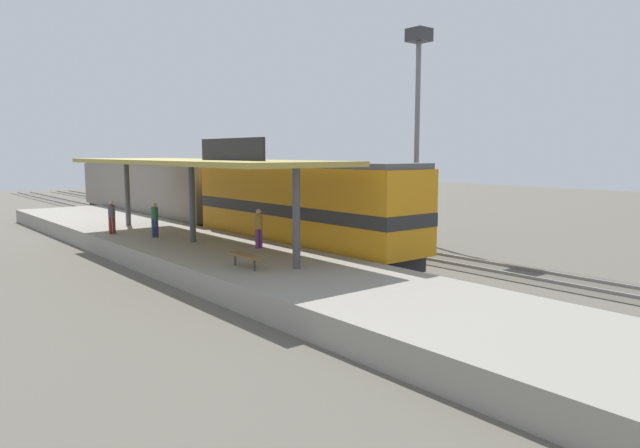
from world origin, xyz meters
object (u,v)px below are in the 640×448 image
Objects in this scene: person_waiting at (112,215)px; person_walking at (155,218)px; passenger_carriage_single at (150,190)px; freight_car at (315,204)px; platform_bench at (245,256)px; person_boarding at (259,226)px; light_mast at (418,91)px; locomotive at (300,207)px.

person_waiting and person_walking have the same top height.
passenger_carriage_single is 14.36m from person_walking.
freight_car is (4.60, -13.35, -0.34)m from passenger_carriage_single.
person_walking is at bearing -64.42° from person_waiting.
person_waiting is at bearing 167.11° from freight_car.
platform_bench is at bearing -104.87° from passenger_carriage_single.
freight_car reaches higher than person_boarding.
light_mast is at bearing -28.04° from person_waiting.
person_waiting is (-14.37, 7.66, -6.54)m from light_mast.
person_walking is (-9.97, 0.03, -0.12)m from freight_car.
light_mast reaches higher than person_walking.
passenger_carriage_single reaches higher than person_walking.
locomotive is 0.72× the size of passenger_carriage_single.
freight_car reaches higher than person_walking.
person_boarding is (3.36, -8.46, 0.00)m from person_waiting.
person_waiting is at bearing 115.58° from person_walking.
locomotive reaches higher than platform_bench.
passenger_carriage_single is at bearing 80.54° from person_boarding.
light_mast is 12.83m from person_boarding.
locomotive is 9.77m from person_waiting.
person_waiting is (-6.57, 7.21, -0.56)m from locomotive.
person_walking is at bearing 179.80° from freight_car.
passenger_carriage_single is at bearing 58.66° from person_waiting.
person_boarding is (-11.01, -0.80, -6.54)m from light_mast.
platform_bench is at bearing -129.90° from person_boarding.
locomotive is 7.15m from person_walking.
platform_bench is at bearing -142.58° from locomotive.
person_boarding is (2.16, -5.94, 0.00)m from person_walking.
person_walking is at bearing 86.09° from platform_bench.
light_mast reaches higher than locomotive.
person_boarding is at bearing -70.03° from person_walking.
person_walking and person_boarding have the same top height.
platform_bench is at bearing -138.92° from freight_car.
passenger_carriage_single is 11.70× the size of person_boarding.
locomotive is 1.20× the size of freight_car.
freight_car is 11.46m from person_waiting.
passenger_carriage_single is at bearing 68.05° from person_walking.
locomotive is at bearing -134.69° from freight_car.
platform_bench is at bearing -93.91° from person_walking.
freight_car is 8.81m from light_mast.
platform_bench is 11.82m from person_waiting.
freight_car is 7.02× the size of person_waiting.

